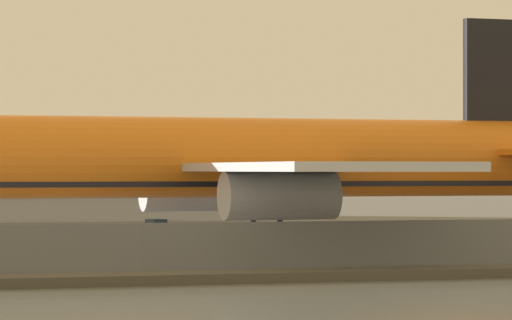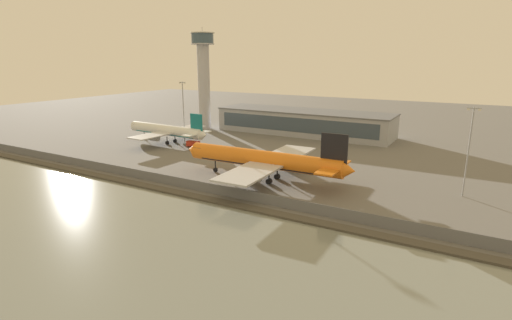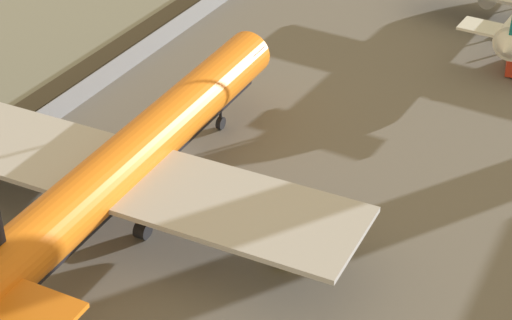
{
  "view_description": "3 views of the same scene",
  "coord_description": "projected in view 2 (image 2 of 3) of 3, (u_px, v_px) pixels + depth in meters",
  "views": [
    {
      "loc": [
        -15.94,
        -89.19,
        5.35
      ],
      "look_at": [
        12.04,
        4.36,
        6.01
      ],
      "focal_mm": 105.0,
      "sensor_mm": 36.0,
      "label": 1
    },
    {
      "loc": [
        62.21,
        -95.32,
        34.32
      ],
      "look_at": [
        4.53,
        4.21,
        4.73
      ],
      "focal_mm": 28.0,
      "sensor_mm": 36.0,
      "label": 2
    },
    {
      "loc": [
        61.14,
        41.57,
        48.34
      ],
      "look_at": [
        2.03,
        10.56,
        4.64
      ],
      "focal_mm": 60.0,
      "sensor_mm": 36.0,
      "label": 3
    }
  ],
  "objects": [
    {
      "name": "cargo_jet_orange",
      "position": [
        265.0,
        160.0,
        113.79
      ],
      "size": [
        53.42,
        45.66,
        15.53
      ],
      "color": "orange",
      "rests_on": "ground"
    },
    {
      "name": "perimeter_fence",
      "position": [
        203.0,
        187.0,
        104.89
      ],
      "size": [
        280.0,
        0.1,
        2.7
      ],
      "color": "slate",
      "rests_on": "ground"
    },
    {
      "name": "terminal_building",
      "position": [
        304.0,
        122.0,
        183.88
      ],
      "size": [
        81.13,
        21.73,
        10.86
      ],
      "color": "#9EA3AD",
      "rests_on": "ground"
    },
    {
      "name": "ground_plane",
      "position": [
        236.0,
        177.0,
        118.63
      ],
      "size": [
        500.0,
        500.0,
        0.0
      ],
      "primitive_type": "plane",
      "color": "#66635E"
    },
    {
      "name": "shoreline_seawall",
      "position": [
        192.0,
        196.0,
        101.39
      ],
      "size": [
        320.0,
        3.0,
        0.5
      ],
      "color": "#474238",
      "rests_on": "ground"
    },
    {
      "name": "control_tower",
      "position": [
        204.0,
        72.0,
        192.16
      ],
      "size": [
        11.51,
        11.51,
        48.25
      ],
      "color": "#ADADB2",
      "rests_on": "ground"
    },
    {
      "name": "ops_van",
      "position": [
        193.0,
        144.0,
        158.06
      ],
      "size": [
        5.52,
        3.11,
        2.48
      ],
      "color": "red",
      "rests_on": "ground"
    },
    {
      "name": "baggage_tug",
      "position": [
        286.0,
        165.0,
        128.13
      ],
      "size": [
        3.55,
        2.59,
        1.8
      ],
      "color": "yellow",
      "rests_on": "ground"
    },
    {
      "name": "apron_light_mast_apron_west",
      "position": [
        469.0,
        148.0,
        98.59
      ],
      "size": [
        3.2,
        0.4,
        22.71
      ],
      "color": "#93969B",
      "rests_on": "ground"
    },
    {
      "name": "passenger_jet_white_teal",
      "position": [
        167.0,
        131.0,
        164.65
      ],
      "size": [
        43.7,
        37.26,
        13.31
      ],
      "color": "white",
      "rests_on": "ground"
    },
    {
      "name": "apron_light_mast_apron_east",
      "position": [
        183.0,
        110.0,
        161.85
      ],
      "size": [
        3.2,
        0.4,
        25.02
      ],
      "color": "#93969B",
      "rests_on": "ground"
    }
  ]
}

